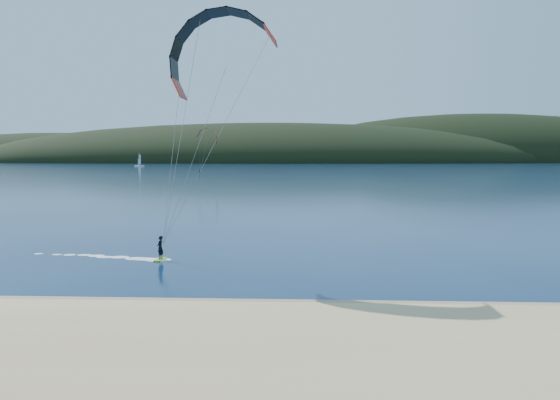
# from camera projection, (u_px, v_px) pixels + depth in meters

# --- Properties ---
(ground) EXTENTS (1800.00, 1800.00, 0.00)m
(ground) POSITION_uv_depth(u_px,v_px,m) (167.00, 337.00, 22.19)
(ground) COLOR #081C3D
(ground) RESTS_ON ground
(wet_sand) EXTENTS (220.00, 2.50, 0.10)m
(wet_sand) POSITION_uv_depth(u_px,v_px,m) (190.00, 306.00, 26.67)
(wet_sand) COLOR #8D6F52
(wet_sand) RESTS_ON ground
(headland) EXTENTS (1200.00, 310.00, 140.00)m
(headland) POSITION_uv_depth(u_px,v_px,m) (300.00, 162.00, 764.21)
(headland) COLOR black
(headland) RESTS_ON ground
(kitesurfer_near) EXTENTS (20.18, 6.70, 16.85)m
(kitesurfer_near) POSITION_uv_depth(u_px,v_px,m) (221.00, 75.00, 33.95)
(kitesurfer_near) COLOR #9BC817
(kitesurfer_near) RESTS_ON ground
(kitesurfer_far) EXTENTS (9.46, 5.38, 18.84)m
(kitesurfer_far) POSITION_uv_depth(u_px,v_px,m) (207.00, 139.00, 222.73)
(kitesurfer_far) COLOR #9BC817
(kitesurfer_far) RESTS_ON ground
(sailboat) EXTENTS (8.08, 5.00, 11.24)m
(sailboat) POSITION_uv_depth(u_px,v_px,m) (139.00, 165.00, 424.23)
(sailboat) COLOR white
(sailboat) RESTS_ON ground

